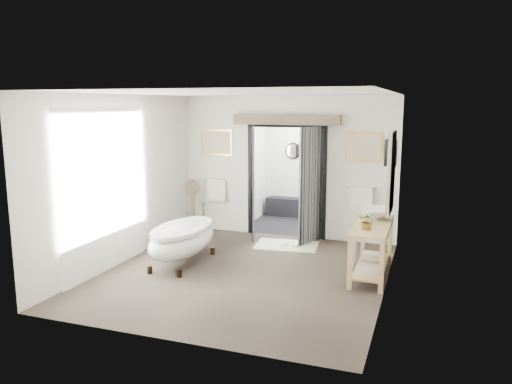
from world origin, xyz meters
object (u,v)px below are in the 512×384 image
vanity (370,245)px  rug (287,245)px  basin (376,214)px  clawfoot_tub (183,239)px

vanity → rug: (-1.73, 1.22, -0.50)m
basin → vanity: bearing=-83.6°
clawfoot_tub → rug: clawfoot_tub is taller
basin → rug: bearing=165.3°
clawfoot_tub → basin: 3.30m
rug → basin: bearing=-25.5°
basin → clawfoot_tub: bearing=-154.7°
clawfoot_tub → rug: size_ratio=1.54×
clawfoot_tub → vanity: size_ratio=1.15×
clawfoot_tub → basin: size_ratio=3.37×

